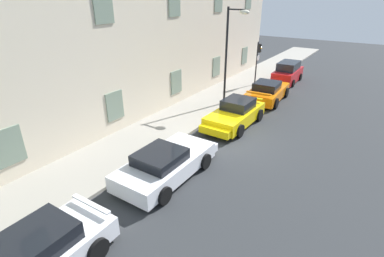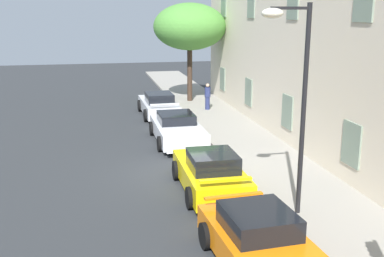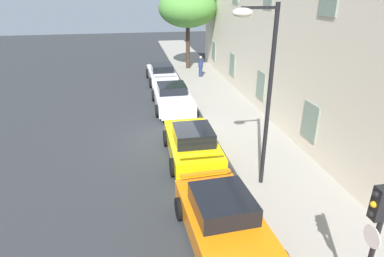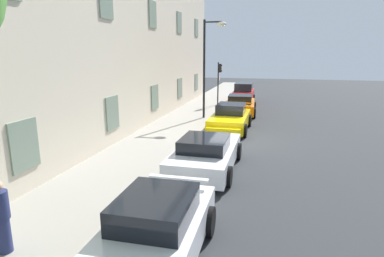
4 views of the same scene
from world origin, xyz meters
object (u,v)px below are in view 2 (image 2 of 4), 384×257
Objects in this scene: sportscar_red_lead at (158,105)px; tree_near_kerb at (190,27)px; sportscar_yellow_flank at (178,130)px; pedestrian_admiring at (208,96)px; street_lamp at (292,74)px; sportscar_tail_end at (266,249)px; sportscar_white_middle at (209,172)px.

tree_near_kerb reaches higher than sportscar_red_lead.
sportscar_yellow_flank is 3.11× the size of pedestrian_admiring.
street_lamp is (14.84, 1.70, 3.66)m from sportscar_red_lead.
sportscar_red_lead is 17.57m from sportscar_tail_end.
tree_near_kerb is at bearing 142.56° from sportscar_red_lead.
sportscar_yellow_flank is at bearing -24.96° from pedestrian_admiring.
street_lamp is at bearing 10.54° from sportscar_yellow_flank.
street_lamp is at bearing 6.54° from sportscar_red_lead.
tree_near_kerb reaches higher than sportscar_yellow_flank.
sportscar_yellow_flank is 7.13m from pedestrian_admiring.
street_lamp reaches higher than sportscar_tail_end.
sportscar_yellow_flank is 6.05m from sportscar_white_middle.
sportscar_red_lead is 1.03× the size of sportscar_tail_end.
sportscar_red_lead reaches higher than sportscar_tail_end.
pedestrian_admiring is (-17.91, 3.03, 0.33)m from sportscar_tail_end.
sportscar_red_lead is 15.38m from street_lamp.
sportscar_tail_end is 3.06× the size of pedestrian_admiring.
tree_near_kerb reaches higher than pedestrian_admiring.
sportscar_red_lead is 3.16× the size of pedestrian_admiring.
sportscar_red_lead reaches higher than sportscar_yellow_flank.
street_lamp reaches higher than sportscar_red_lead.
sportscar_white_middle is at bearing 179.89° from sportscar_tail_end.
sportscar_tail_end is at bearing -31.14° from street_lamp.
tree_near_kerb is 5.11m from pedestrian_admiring.
street_lamp is at bearing 31.53° from sportscar_white_middle.
sportscar_white_middle is 4.81m from street_lamp.
sportscar_tail_end is 18.17m from pedestrian_admiring.
sportscar_white_middle reaches higher than sportscar_tail_end.
sportscar_tail_end is (17.57, 0.05, -0.00)m from sportscar_red_lead.
sportscar_red_lead is 6.14m from tree_near_kerb.
sportscar_red_lead is at bearing -173.46° from street_lamp.
sportscar_yellow_flank is (6.12, 0.08, -0.03)m from sportscar_red_lead.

